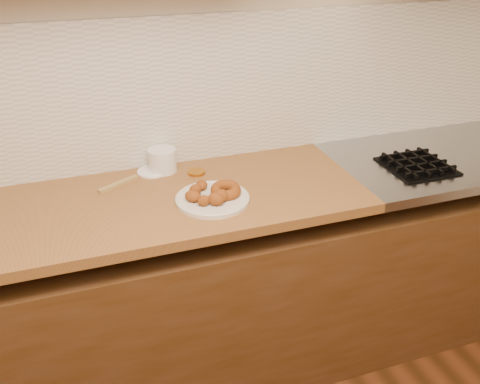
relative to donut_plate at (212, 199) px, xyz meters
name	(u,v)px	position (x,y,z in m)	size (l,w,h in m)	color
wall_back	(204,52)	(0.09, 0.40, 0.44)	(4.00, 0.02, 2.70)	#C6B493
base_cabinet	(230,292)	(0.09, 0.09, -0.52)	(3.60, 0.60, 0.77)	#52331F
butcher_block	(54,219)	(-0.56, 0.09, -0.03)	(2.30, 0.62, 0.04)	olive
stovetop	(470,153)	(1.24, 0.09, -0.03)	(1.30, 0.62, 0.04)	#9EA0A5
backsplash	(206,90)	(0.09, 0.38, 0.29)	(3.60, 0.02, 0.60)	beige
burner_grates	(480,154)	(1.22, 0.01, 0.00)	(0.91, 0.26, 0.03)	black
donut_plate	(212,199)	(0.00, 0.00, 0.00)	(0.27, 0.27, 0.02)	beige
ring_donut	(226,190)	(0.05, 0.00, 0.03)	(0.11, 0.11, 0.04)	brown
fried_dough_chunks	(206,195)	(-0.03, -0.01, 0.03)	(0.17, 0.20, 0.05)	brown
plastic_tub	(162,160)	(-0.12, 0.31, 0.04)	(0.11, 0.11, 0.10)	white
tub_lid	(153,171)	(-0.16, 0.31, 0.00)	(0.13, 0.13, 0.01)	white
brass_jar_lid	(196,172)	(0.00, 0.24, 0.00)	(0.07, 0.07, 0.01)	#B77720
wooden_utensil	(118,184)	(-0.31, 0.24, 0.00)	(0.18, 0.02, 0.01)	#9D8046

